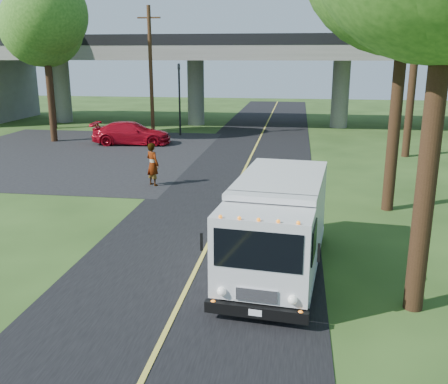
% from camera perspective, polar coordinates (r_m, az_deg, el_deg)
% --- Properties ---
extents(ground, '(120.00, 120.00, 0.00)m').
position_cam_1_polar(ground, '(12.00, -5.54, -13.48)').
color(ground, '#264016').
rests_on(ground, ground).
extents(road, '(7.00, 90.00, 0.02)m').
position_cam_1_polar(road, '(21.15, 0.91, -0.44)').
color(road, black).
rests_on(road, ground).
extents(parking_lot, '(16.00, 18.00, 0.01)m').
position_cam_1_polar(parking_lot, '(31.84, -17.18, 4.24)').
color(parking_lot, black).
rests_on(parking_lot, ground).
extents(lane_line, '(0.12, 90.00, 0.01)m').
position_cam_1_polar(lane_line, '(21.15, 0.91, -0.39)').
color(lane_line, gold).
rests_on(lane_line, road).
extents(overpass, '(54.00, 10.00, 7.30)m').
position_cam_1_polar(overpass, '(42.28, 4.95, 13.67)').
color(overpass, slate).
rests_on(overpass, ground).
extents(traffic_signal, '(0.18, 0.22, 5.20)m').
position_cam_1_polar(traffic_signal, '(37.29, -5.13, 11.35)').
color(traffic_signal, black).
rests_on(traffic_signal, ground).
extents(utility_pole, '(1.60, 0.26, 9.00)m').
position_cam_1_polar(utility_pole, '(35.67, -8.35, 13.32)').
color(utility_pole, '#472D19').
rests_on(utility_pole, ground).
extents(tree_right_far, '(5.77, 5.67, 10.99)m').
position_cam_1_polar(tree_right_far, '(30.83, 21.91, 19.03)').
color(tree_right_far, '#382314').
rests_on(tree_right_far, ground).
extents(tree_left_lot, '(5.60, 5.50, 10.50)m').
position_cam_1_polar(tree_left_lot, '(36.05, -19.74, 17.90)').
color(tree_left_lot, '#382314').
rests_on(tree_left_lot, ground).
extents(tree_left_far, '(5.26, 5.16, 9.89)m').
position_cam_1_polar(tree_left_far, '(42.73, -19.53, 16.78)').
color(tree_left_far, '#382314').
rests_on(tree_left_far, ground).
extents(step_van, '(2.89, 6.36, 2.59)m').
position_cam_1_polar(step_van, '(13.53, 6.12, -3.55)').
color(step_van, silver).
rests_on(step_van, ground).
extents(red_sedan, '(5.36, 2.60, 1.50)m').
position_cam_1_polar(red_sedan, '(34.03, -10.51, 6.63)').
color(red_sedan, '#A70A18').
rests_on(red_sedan, ground).
extents(pedestrian, '(0.86, 0.80, 1.97)m').
position_cam_1_polar(pedestrian, '(22.89, -8.16, 3.14)').
color(pedestrian, gray).
rests_on(pedestrian, ground).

